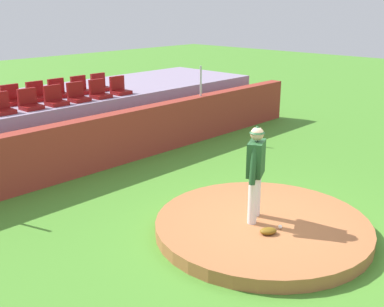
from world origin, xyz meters
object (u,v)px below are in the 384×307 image
Objects in this scene: pitcher at (256,166)px; stadium_chair_4 at (99,92)px; baseball at (280,227)px; stadium_chair_9 at (58,91)px; stadium_chair_0 at (1,107)px; stadium_chair_5 at (119,89)px; stadium_chair_1 at (30,103)px; stadium_chair_3 at (78,95)px; stadium_chair_10 at (81,88)px; stadium_chair_8 at (37,94)px; stadium_chair_7 at (12,98)px; fielding_glove at (268,231)px; stadium_chair_2 at (55,99)px; stadium_chair_11 at (100,85)px.

pitcher is 3.55× the size of stadium_chair_4.
baseball is 7.77m from stadium_chair_9.
stadium_chair_0 is at bearing -0.95° from stadium_chair_4.
stadium_chair_0 is 1.00× the size of stadium_chair_5.
stadium_chair_1 and stadium_chair_3 have the same top height.
stadium_chair_9 is at bearing 61.02° from pitcher.
stadium_chair_10 is (1.10, 7.04, 0.42)m from pitcher.
stadium_chair_5 and stadium_chair_8 have the same top height.
stadium_chair_7 is at bearing 72.07° from pitcher.
stadium_chair_5 is at bearing -179.86° from stadium_chair_1.
stadium_chair_9 is at bearing -52.22° from stadium_chair_4.
stadium_chair_2 is (0.03, 6.68, 1.40)m from fielding_glove.
fielding_glove is 0.60× the size of stadium_chair_0.
pitcher is 6.24m from stadium_chair_4.
baseball is (-0.00, -0.58, -0.99)m from pitcher.
pitcher is at bearing 81.15° from stadium_chair_10.
stadium_chair_1 is at bearing -0.82° from stadium_chair_4.
stadium_chair_1 is 0.69m from stadium_chair_2.
stadium_chair_0 is at bearing 79.31° from pitcher.
stadium_chair_0 and stadium_chair_2 have the same top height.
stadium_chair_9 is (0.38, 7.63, 1.42)m from baseball.
baseball is 6.95m from stadium_chair_1.
stadium_chair_5 is at bearing -179.30° from stadium_chair_2.
stadium_chair_7 is (-0.99, 7.61, 1.42)m from baseball.
stadium_chair_1 is 2.06m from stadium_chair_4.
stadium_chair_8 is (1.40, 0.86, 0.00)m from stadium_chair_0.
stadium_chair_3 is (0.40, 6.15, 0.42)m from pitcher.
stadium_chair_9 is (-1.45, 0.89, 0.00)m from stadium_chair_5.
stadium_chair_7 is 2.08m from stadium_chair_10.
stadium_chair_11 reaches higher than fielding_glove.
fielding_glove is 0.60× the size of stadium_chair_9.
stadium_chair_9 is (1.36, 0.02, 0.00)m from stadium_chair_7.
stadium_chair_7 and stadium_chair_10 have the same top height.
stadium_chair_5 reaches higher than pitcher.
baseball is at bearing 98.18° from stadium_chair_1.
stadium_chair_8 is at bearing 123.64° from fielding_glove.
stadium_chair_3 is 1.42m from stadium_chair_5.
baseball is 7.98m from stadium_chair_11.
pitcher is 3.55× the size of stadium_chair_2.
stadium_chair_10 is 0.70m from stadium_chair_11.
stadium_chair_2 and stadium_chair_5 have the same top height.
stadium_chair_3 is 1.00× the size of stadium_chair_7.
stadium_chair_9 is (0.65, 0.91, 0.00)m from stadium_chair_2.
baseball is at bearing 74.85° from stadium_chair_5.
pitcher reaches higher than fielding_glove.
stadium_chair_4 is 0.91m from stadium_chair_10.
stadium_chair_5 is 1.00× the size of stadium_chair_10.
stadium_chair_5 is (1.42, 0.02, 0.00)m from stadium_chair_3.
stadium_chair_5 is at bearing 157.61° from stadium_chair_8.
stadium_chair_3 is 0.69m from stadium_chair_4.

